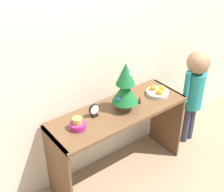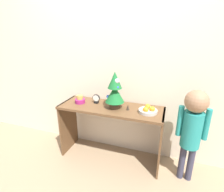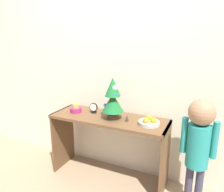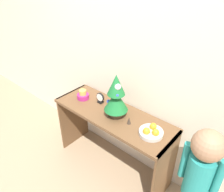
% 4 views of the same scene
% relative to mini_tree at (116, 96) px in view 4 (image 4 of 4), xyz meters
% --- Properties ---
extents(ground_plane, '(12.00, 12.00, 0.00)m').
position_rel_mini_tree_xyz_m(ground_plane, '(-0.06, -0.20, -0.93)').
color(ground_plane, '#997F60').
extents(back_wall, '(7.00, 0.05, 2.50)m').
position_rel_mini_tree_xyz_m(back_wall, '(-0.06, 0.28, 0.32)').
color(back_wall, beige).
rests_on(back_wall, ground_plane).
extents(console_table, '(1.24, 0.44, 0.71)m').
position_rel_mini_tree_xyz_m(console_table, '(-0.06, 0.01, -0.38)').
color(console_table, brown).
rests_on(console_table, ground_plane).
extents(mini_tree, '(0.22, 0.22, 0.43)m').
position_rel_mini_tree_xyz_m(mini_tree, '(0.00, 0.00, 0.00)').
color(mini_tree, '#4C3828').
rests_on(mini_tree, console_table).
extents(fruit_bowl, '(0.21, 0.21, 0.08)m').
position_rel_mini_tree_xyz_m(fruit_bowl, '(0.39, -0.00, -0.19)').
color(fruit_bowl, '#B7B2A8').
rests_on(fruit_bowl, console_table).
extents(singing_bowl, '(0.13, 0.13, 0.10)m').
position_rel_mini_tree_xyz_m(singing_bowl, '(-0.46, 0.01, -0.18)').
color(singing_bowl, '#9E2366').
rests_on(singing_bowl, console_table).
extents(desk_clock, '(0.09, 0.04, 0.11)m').
position_rel_mini_tree_xyz_m(desk_clock, '(-0.27, 0.07, -0.16)').
color(desk_clock, black).
rests_on(desk_clock, console_table).
extents(figurine, '(0.04, 0.04, 0.07)m').
position_rel_mini_tree_xyz_m(figurine, '(0.16, -0.01, -0.19)').
color(figurine, '#382D23').
rests_on(figurine, console_table).
extents(child_figure, '(0.30, 0.22, 1.04)m').
position_rel_mini_tree_xyz_m(child_figure, '(0.84, -0.06, -0.25)').
color(child_figure, '#38384C').
rests_on(child_figure, ground_plane).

